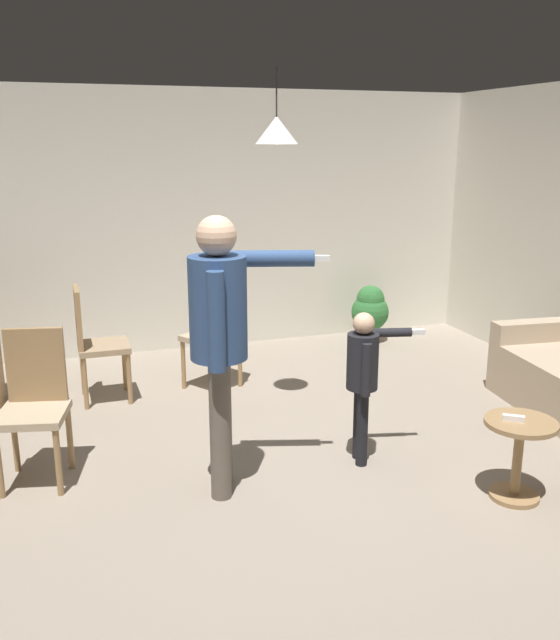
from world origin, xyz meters
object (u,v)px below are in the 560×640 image
object	(u,v)px
dining_chair_near_wall	(94,340)
spare_remote_on_table	(514,418)
dining_chair_centre_back	(34,400)
potted_plant_corner	(370,311)
person_child	(364,371)
side_table_by_couch	(518,450)
dining_chair_by_counter	(217,328)
person_adult	(221,326)

from	to	relation	value
dining_chair_near_wall	spare_remote_on_table	bearing A→B (deg)	42.26
dining_chair_centre_back	potted_plant_corner	world-z (taller)	dining_chair_centre_back
spare_remote_on_table	dining_chair_centre_back	bearing A→B (deg)	156.86
person_child	potted_plant_corner	bearing A→B (deg)	166.52
person_child	dining_chair_near_wall	world-z (taller)	person_child
dining_chair_near_wall	spare_remote_on_table	distance (m)	3.43
side_table_by_couch	potted_plant_corner	world-z (taller)	potted_plant_corner
dining_chair_near_wall	potted_plant_corner	distance (m)	3.14
person_child	dining_chair_by_counter	distance (m)	1.91
person_adult	dining_chair_centre_back	size ratio (longest dim) A/B	1.76
person_child	spare_remote_on_table	world-z (taller)	person_child
side_table_by_couch	dining_chair_near_wall	xyz separation A→B (m)	(-2.39, 2.52, 0.22)
person_adult	dining_chair_centre_back	world-z (taller)	person_adult
dining_chair_near_wall	side_table_by_couch	bearing A→B (deg)	42.66
dining_chair_near_wall	potted_plant_corner	bearing A→B (deg)	106.09
person_child	dining_chair_centre_back	distance (m)	2.18
person_child	dining_chair_near_wall	bearing A→B (deg)	-123.44
person_adult	spare_remote_on_table	xyz separation A→B (m)	(1.66, -0.65, -0.55)
person_adult	spare_remote_on_table	distance (m)	1.87
spare_remote_on_table	person_child	bearing A→B (deg)	131.39
potted_plant_corner	spare_remote_on_table	distance (m)	3.49
person_child	person_adult	bearing A→B (deg)	-71.80
dining_chair_near_wall	dining_chair_centre_back	distance (m)	1.39
dining_chair_by_counter	spare_remote_on_table	distance (m)	2.85
dining_chair_centre_back	spare_remote_on_table	xyz separation A→B (m)	(2.79, -1.19, -0.01)
dining_chair_by_counter	potted_plant_corner	world-z (taller)	dining_chair_by_counter
potted_plant_corner	dining_chair_near_wall	bearing A→B (deg)	-163.15
person_child	potted_plant_corner	distance (m)	3.00
person_child	potted_plant_corner	world-z (taller)	person_child
dining_chair_by_counter	potted_plant_corner	xyz separation A→B (m)	(1.93, 0.87, -0.20)
side_table_by_couch	dining_chair_centre_back	bearing A→B (deg)	156.95
side_table_by_couch	dining_chair_by_counter	world-z (taller)	dining_chair_by_counter
potted_plant_corner	spare_remote_on_table	bearing A→B (deg)	-101.00
dining_chair_by_counter	dining_chair_near_wall	xyz separation A→B (m)	(-1.07, -0.04, 0.00)
person_adult	dining_chair_near_wall	distance (m)	2.05
person_child	potted_plant_corner	xyz separation A→B (m)	(1.32, 2.67, -0.32)
dining_chair_by_counter	spare_remote_on_table	world-z (taller)	dining_chair_by_counter
dining_chair_centre_back	potted_plant_corner	bearing A→B (deg)	-134.72
dining_chair_centre_back	spare_remote_on_table	size ratio (longest dim) A/B	7.69
person_adult	spare_remote_on_table	world-z (taller)	person_adult
dining_chair_by_counter	potted_plant_corner	bearing A→B (deg)	-98.76
dining_chair_by_counter	spare_remote_on_table	size ratio (longest dim) A/B	7.69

